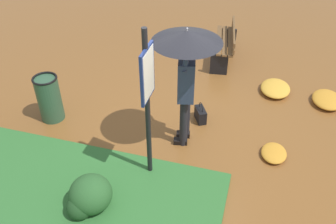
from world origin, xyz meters
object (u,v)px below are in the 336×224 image
person_with_umbrella (186,59)px  handbag (200,114)px  park_bench (226,43)px  info_sign_post (148,92)px  trash_bin (49,98)px

person_with_umbrella → handbag: 1.58m
person_with_umbrella → park_bench: size_ratio=1.46×
info_sign_post → park_bench: (-3.68, 0.53, -1.04)m
park_bench → trash_bin: (2.90, -2.59, 0.02)m
person_with_umbrella → info_sign_post: bearing=-23.0°
handbag → trash_bin: (0.64, -2.51, 0.29)m
person_with_umbrella → info_sign_post: size_ratio=0.89×
handbag → park_bench: size_ratio=0.26×
info_sign_post → park_bench: 3.86m
park_bench → trash_bin: 3.89m
person_with_umbrella → handbag: bearing=168.6°
info_sign_post → handbag: (-1.41, 0.45, -1.32)m
info_sign_post → park_bench: info_sign_post is taller
handbag → trash_bin: bearing=-75.8°
handbag → trash_bin: 2.61m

